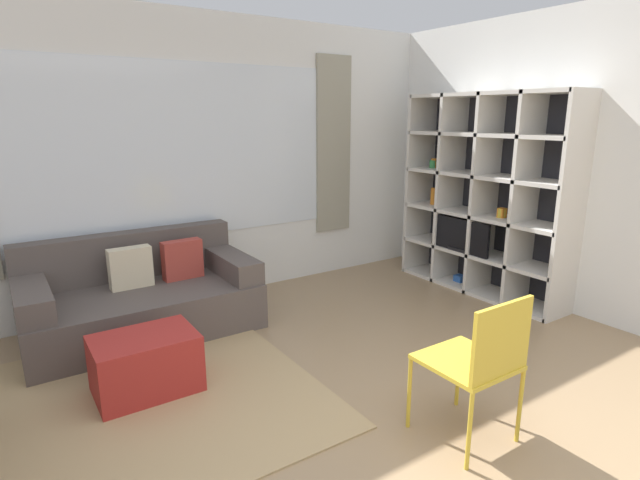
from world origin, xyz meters
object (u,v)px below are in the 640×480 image
at_px(shelving_unit, 486,197).
at_px(couch_main, 142,298).
at_px(folding_chair, 480,357).
at_px(ottoman, 146,364).

relative_size(shelving_unit, couch_main, 1.10).
bearing_deg(couch_main, shelving_unit, -15.76).
relative_size(shelving_unit, folding_chair, 2.30).
bearing_deg(folding_chair, shelving_unit, -141.41).
height_order(shelving_unit, folding_chair, shelving_unit).
distance_m(couch_main, ottoman, 1.04).
bearing_deg(couch_main, folding_chair, -66.19).
height_order(shelving_unit, couch_main, shelving_unit).
bearing_deg(folding_chair, ottoman, -48.39).
xyz_separation_m(shelving_unit, folding_chair, (-2.07, -1.65, -0.47)).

